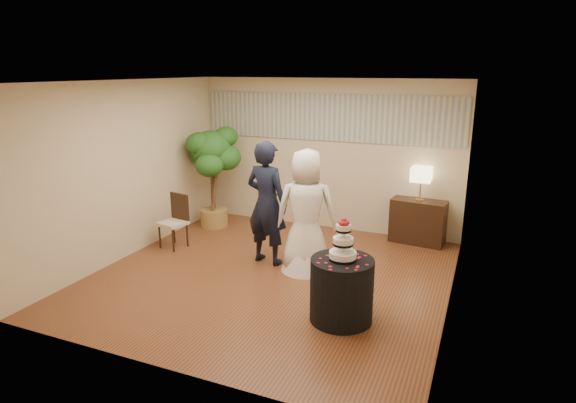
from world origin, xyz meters
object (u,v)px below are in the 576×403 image
at_px(groom, 267,203).
at_px(cake_table, 342,290).
at_px(table_lamp, 421,184).
at_px(ficus_tree, 212,177).
at_px(console, 418,222).
at_px(side_chair, 173,222).
at_px(wedding_cake, 343,239).
at_px(bride, 306,211).

relative_size(groom, cake_table, 2.46).
relative_size(cake_table, table_lamp, 1.36).
xyz_separation_m(cake_table, table_lamp, (0.45, 3.12, 0.67)).
bearing_deg(table_lamp, cake_table, -98.16).
bearing_deg(cake_table, groom, 140.87).
relative_size(groom, ficus_tree, 0.99).
bearing_deg(ficus_tree, console, 8.95).
bearing_deg(side_chair, wedding_cake, -9.33).
bearing_deg(groom, bride, -175.14).
xyz_separation_m(ficus_tree, side_chair, (-0.03, -1.27, -0.52)).
xyz_separation_m(bride, side_chair, (-2.42, 0.01, -0.47)).
distance_m(groom, ficus_tree, 2.11).
relative_size(bride, side_chair, 2.04).
bearing_deg(ficus_tree, bride, -28.16).
distance_m(console, table_lamp, 0.67).
distance_m(bride, cake_table, 1.65).
bearing_deg(table_lamp, bride, -126.44).
height_order(bride, wedding_cake, bride).
xyz_separation_m(cake_table, side_chair, (-3.35, 1.26, 0.06)).
bearing_deg(wedding_cake, ficus_tree, 142.73).
xyz_separation_m(groom, wedding_cake, (1.60, -1.30, 0.08)).
height_order(console, ficus_tree, ficus_tree).
xyz_separation_m(wedding_cake, table_lamp, (0.45, 3.12, 0.01)).
bearing_deg(groom, table_lamp, -128.92).
bearing_deg(wedding_cake, side_chair, 159.41).
distance_m(groom, wedding_cake, 2.07).
xyz_separation_m(groom, ficus_tree, (-1.72, 1.22, 0.01)).
distance_m(ficus_tree, side_chair, 1.37).
distance_m(cake_table, side_chair, 3.58).
bearing_deg(groom, cake_table, 150.42).
xyz_separation_m(console, ficus_tree, (-3.77, -0.59, 0.60)).
bearing_deg(table_lamp, groom, -138.47).
distance_m(groom, bride, 0.67).
bearing_deg(groom, ficus_tree, -25.90).
height_order(table_lamp, ficus_tree, ficus_tree).
height_order(console, side_chair, side_chair).
height_order(wedding_cake, side_chair, wedding_cake).
height_order(wedding_cake, table_lamp, table_lamp).
xyz_separation_m(console, side_chair, (-3.80, -1.86, 0.07)).
distance_m(cake_table, table_lamp, 3.22).
relative_size(cake_table, side_chair, 0.86).
distance_m(table_lamp, side_chair, 4.27).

